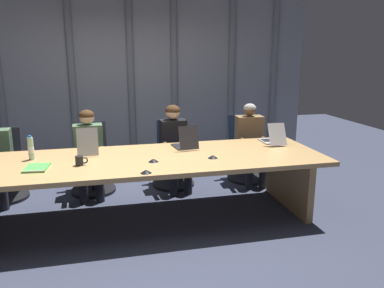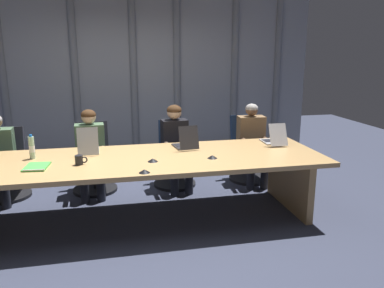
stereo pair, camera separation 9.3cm
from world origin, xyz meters
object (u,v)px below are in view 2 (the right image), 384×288
(office_chair_left_mid, at_px, (94,166))
(office_chair_left_end, at_px, (6,171))
(laptop_center, at_px, (186,144))
(conference_mic_middle, at_px, (153,160))
(office_chair_right_mid, at_px, (248,156))
(laptop_left_mid, at_px, (89,148))
(conference_mic_left_side, at_px, (144,171))
(office_chair_center, at_px, (174,161))
(person_right_mid, at_px, (252,139))
(person_left_mid, at_px, (90,147))
(person_center, at_px, (176,142))
(conference_mic_right_side, at_px, (212,157))
(coffee_mug_near, at_px, (79,160))
(laptop_right_mid, at_px, (273,139))
(spiral_notepad, at_px, (37,167))
(water_bottle_primary, at_px, (32,148))

(office_chair_left_mid, bearing_deg, office_chair_left_end, -92.92)
(laptop_center, bearing_deg, conference_mic_middle, 130.14)
(office_chair_left_mid, height_order, office_chair_right_mid, office_chair_right_mid)
(laptop_left_mid, bearing_deg, conference_mic_left_side, -148.69)
(office_chair_center, bearing_deg, person_right_mid, 88.20)
(person_left_mid, height_order, person_center, person_center)
(laptop_center, bearing_deg, conference_mic_right_side, -165.92)
(laptop_center, bearing_deg, coffee_mug_near, 103.00)
(laptop_right_mid, xyz_separation_m, spiral_notepad, (-2.77, -0.47, -0.05))
(laptop_center, bearing_deg, person_center, -6.66)
(spiral_notepad, bearing_deg, conference_mic_left_side, -15.16)
(laptop_center, relative_size, person_center, 0.34)
(laptop_left_mid, xyz_separation_m, office_chair_right_mid, (2.25, 0.79, -0.44))
(office_chair_left_end, bearing_deg, laptop_left_mid, 57.05)
(water_bottle_primary, distance_m, conference_mic_middle, 1.34)
(coffee_mug_near, xyz_separation_m, conference_mic_left_side, (0.63, -0.41, -0.03))
(person_center, bearing_deg, spiral_notepad, -60.47)
(person_left_mid, distance_m, water_bottle_primary, 0.96)
(office_chair_left_end, relative_size, office_chair_left_mid, 0.97)
(coffee_mug_near, relative_size, conference_mic_middle, 1.16)
(office_chair_right_mid, bearing_deg, person_left_mid, -92.01)
(office_chair_left_mid, distance_m, conference_mic_right_side, 1.91)
(laptop_center, relative_size, laptop_right_mid, 0.91)
(water_bottle_primary, height_order, conference_mic_right_side, water_bottle_primary)
(office_chair_center, height_order, person_right_mid, person_right_mid)
(office_chair_center, bearing_deg, office_chair_left_end, -83.78)
(laptop_center, bearing_deg, laptop_left_mid, 82.14)
(laptop_right_mid, relative_size, person_center, 0.38)
(person_left_mid, distance_m, spiral_notepad, 1.20)
(person_left_mid, bearing_deg, conference_mic_left_side, 18.48)
(office_chair_left_end, xyz_separation_m, office_chair_left_mid, (1.12, 0.00, 0.01))
(spiral_notepad, bearing_deg, person_center, 39.81)
(conference_mic_left_side, distance_m, spiral_notepad, 1.13)
(water_bottle_primary, bearing_deg, person_center, 23.41)
(office_chair_left_mid, distance_m, water_bottle_primary, 1.19)
(person_center, relative_size, coffee_mug_near, 9.15)
(laptop_left_mid, bearing_deg, water_bottle_primary, 99.53)
(person_center, bearing_deg, conference_mic_middle, -26.15)
(person_left_mid, xyz_separation_m, water_bottle_primary, (-0.57, -0.74, 0.21))
(person_center, distance_m, conference_mic_middle, 1.22)
(conference_mic_middle, bearing_deg, office_chair_right_mid, 39.56)
(office_chair_right_mid, height_order, person_left_mid, person_left_mid)
(conference_mic_middle, bearing_deg, person_left_mid, 121.78)
(laptop_center, relative_size, office_chair_left_end, 0.44)
(office_chair_center, xyz_separation_m, person_right_mid, (1.12, -0.16, 0.30))
(office_chair_center, relative_size, coffee_mug_near, 7.16)
(person_right_mid, height_order, water_bottle_primary, person_right_mid)
(spiral_notepad, bearing_deg, coffee_mug_near, 7.63)
(water_bottle_primary, bearing_deg, spiral_notepad, -74.44)
(office_chair_left_mid, height_order, spiral_notepad, office_chair_left_mid)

